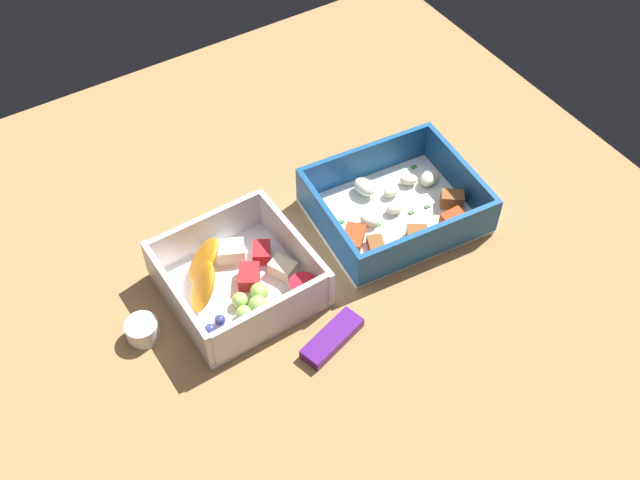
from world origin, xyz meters
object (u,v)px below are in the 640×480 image
(fruit_bowl, at_px, (238,280))
(candy_bar, at_px, (332,338))
(paper_cup_liner, at_px, (143,332))
(pasta_container, at_px, (396,208))

(fruit_bowl, relative_size, candy_bar, 2.06)
(fruit_bowl, bearing_deg, paper_cup_liner, 0.32)
(pasta_container, distance_m, fruit_bowl, 0.20)
(pasta_container, xyz_separation_m, candy_bar, (0.15, 0.10, -0.01))
(pasta_container, relative_size, paper_cup_liner, 5.67)
(pasta_container, distance_m, paper_cup_liner, 0.30)
(pasta_container, height_order, paper_cup_liner, pasta_container)
(candy_bar, height_order, paper_cup_liner, paper_cup_liner)
(paper_cup_liner, bearing_deg, fruit_bowl, -179.68)
(fruit_bowl, height_order, candy_bar, fruit_bowl)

